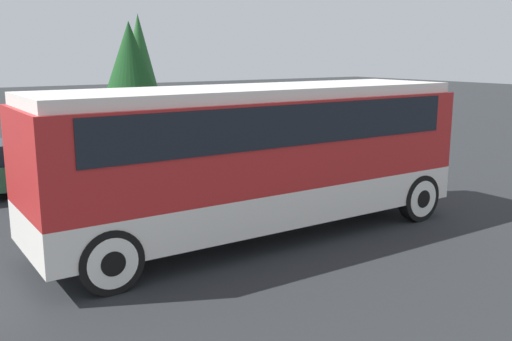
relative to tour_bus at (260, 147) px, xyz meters
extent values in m
plane|color=#26282B|center=(-0.10, 0.00, -1.91)|extent=(120.00, 120.00, 0.00)
cube|color=silver|center=(-0.10, 0.00, -1.07)|extent=(9.28, 2.52, 0.74)
cube|color=red|center=(-0.10, 0.00, 0.17)|extent=(9.28, 2.52, 1.74)
cube|color=black|center=(-0.10, 0.00, 0.60)|extent=(8.17, 2.56, 0.78)
cube|color=silver|center=(-0.10, 0.00, 1.15)|extent=(9.09, 2.32, 0.22)
cube|color=red|center=(4.39, 0.00, -0.08)|extent=(0.36, 2.42, 1.99)
cylinder|color=black|center=(3.67, -1.15, -1.36)|extent=(1.09, 0.28, 1.09)
cylinder|color=silver|center=(3.67, -1.15, -1.36)|extent=(0.85, 0.30, 0.85)
cylinder|color=black|center=(3.67, -1.15, -1.36)|extent=(0.41, 0.32, 0.41)
cylinder|color=black|center=(3.67, 1.15, -1.36)|extent=(1.09, 0.28, 1.09)
cylinder|color=silver|center=(3.67, 1.15, -1.36)|extent=(0.85, 0.30, 0.85)
cylinder|color=black|center=(3.67, 1.15, -1.36)|extent=(0.41, 0.32, 0.41)
cylinder|color=black|center=(-3.70, -1.15, -1.36)|extent=(1.09, 0.28, 1.09)
cylinder|color=silver|center=(-3.70, -1.15, -1.36)|extent=(0.85, 0.30, 0.85)
cylinder|color=black|center=(-3.70, -1.15, -1.36)|extent=(0.41, 0.32, 0.41)
cylinder|color=black|center=(-3.70, 1.15, -1.36)|extent=(1.09, 0.28, 1.09)
cylinder|color=silver|center=(-3.70, 1.15, -1.36)|extent=(0.85, 0.30, 0.85)
cylinder|color=black|center=(-3.70, 1.15, -1.36)|extent=(0.41, 0.32, 0.41)
cylinder|color=black|center=(-3.04, 5.96, -1.55)|extent=(0.71, 0.22, 0.71)
cylinder|color=black|center=(-3.04, 5.96, -1.55)|extent=(0.27, 0.26, 0.27)
cylinder|color=black|center=(-3.04, 7.61, -1.55)|extent=(0.71, 0.22, 0.71)
cylinder|color=black|center=(-3.04, 7.61, -1.55)|extent=(0.27, 0.26, 0.27)
cube|color=#BCBCC1|center=(1.29, 4.74, -1.35)|extent=(4.56, 1.73, 0.57)
cube|color=black|center=(1.11, 4.74, -0.80)|extent=(2.37, 1.56, 0.54)
cylinder|color=black|center=(3.07, 3.96, -1.55)|extent=(0.71, 0.22, 0.71)
cylinder|color=black|center=(3.07, 3.96, -1.55)|extent=(0.27, 0.26, 0.27)
cylinder|color=black|center=(3.07, 5.52, -1.55)|extent=(0.71, 0.22, 0.71)
cylinder|color=black|center=(3.07, 5.52, -1.55)|extent=(0.27, 0.26, 0.27)
cylinder|color=black|center=(-0.49, 3.96, -1.55)|extent=(0.71, 0.22, 0.71)
cylinder|color=black|center=(-0.49, 3.96, -1.55)|extent=(0.27, 0.26, 0.27)
cylinder|color=black|center=(-0.49, 5.52, -1.55)|extent=(0.71, 0.22, 0.71)
cylinder|color=black|center=(-0.49, 5.52, -1.55)|extent=(0.27, 0.26, 0.27)
cylinder|color=brown|center=(7.40, 24.17, -1.20)|extent=(0.28, 0.28, 1.42)
cone|color=#28602D|center=(7.40, 24.17, 1.90)|extent=(2.29, 2.29, 4.78)
cylinder|color=brown|center=(6.24, 22.79, -1.09)|extent=(0.28, 0.28, 1.64)
cone|color=#19471E|center=(6.24, 22.79, 1.75)|extent=(2.91, 2.91, 4.03)
camera|label=1|loc=(-6.59, -9.68, 1.93)|focal=40.00mm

